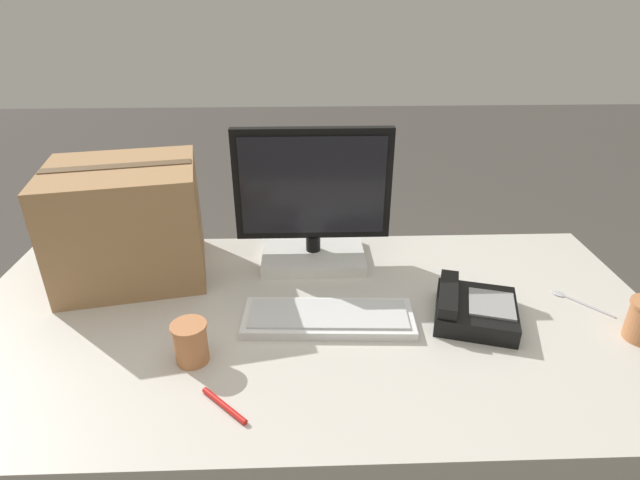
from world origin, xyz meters
TOP-DOWN VIEW (x-y plane):
  - office_desk at (0.00, 0.00)m, footprint 1.80×0.90m
  - monitor at (0.01, 0.30)m, footprint 0.45×0.23m
  - keyboard at (0.04, -0.03)m, footprint 0.43×0.17m
  - desk_phone at (0.41, -0.02)m, footprint 0.25×0.25m
  - paper_cup_left at (-0.27, -0.16)m, footprint 0.08×0.08m
  - spoon at (0.71, 0.05)m, footprint 0.12×0.14m
  - cardboard_box at (-0.51, 0.24)m, footprint 0.45×0.40m
  - pen_marker at (-0.18, -0.31)m, footprint 0.10×0.10m

SIDE VIEW (x-z plane):
  - office_desk at x=0.00m, z-range 0.00..0.75m
  - spoon at x=0.71m, z-range 0.75..0.75m
  - pen_marker at x=-0.18m, z-range 0.75..0.76m
  - keyboard at x=0.04m, z-range 0.75..0.78m
  - desk_phone at x=0.41m, z-range 0.74..0.82m
  - paper_cup_left at x=-0.27m, z-range 0.75..0.85m
  - cardboard_box at x=-0.51m, z-range 0.75..1.08m
  - monitor at x=0.01m, z-range 0.71..1.13m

